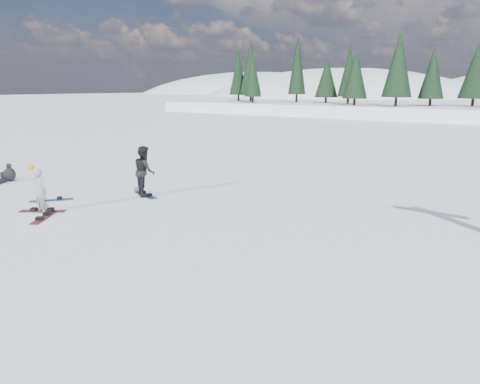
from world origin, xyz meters
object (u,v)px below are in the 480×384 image
(snowboarder_woman, at_px, (40,190))
(seated_rider, at_px, (8,175))
(snowboard_loose_a, at_px, (52,200))
(snowboard_loose_b, at_px, (44,218))
(snowboarder_man, at_px, (144,171))
(gear_bag, at_px, (6,176))

(snowboarder_woman, relative_size, seated_rider, 1.53)
(snowboard_loose_a, bearing_deg, seated_rider, 114.16)
(snowboard_loose_b, bearing_deg, snowboarder_man, 141.12)
(snowboarder_man, distance_m, seated_rider, 7.06)
(gear_bag, distance_m, snowboard_loose_b, 7.75)
(seated_rider, bearing_deg, snowboard_loose_a, -34.47)
(snowboarder_man, distance_m, snowboard_loose_a, 3.50)
(snowboarder_woman, height_order, seated_rider, snowboarder_woman)
(seated_rider, relative_size, gear_bag, 2.32)
(snowboarder_woman, relative_size, snowboard_loose_b, 1.07)
(snowboard_loose_b, bearing_deg, snowboarder_woman, -154.48)
(seated_rider, distance_m, snowboard_loose_b, 7.02)
(snowboarder_woman, bearing_deg, seated_rider, -19.46)
(snowboarder_man, xyz_separation_m, snowboard_loose_b, (-0.20, -4.09, -0.94))
(snowboard_loose_a, bearing_deg, snowboard_loose_b, -92.73)
(snowboard_loose_b, xyz_separation_m, snowboard_loose_a, (-1.92, 1.47, 0.00))
(snowboarder_woman, distance_m, seated_rider, 6.15)
(snowboard_loose_b, distance_m, snowboard_loose_a, 2.42)
(gear_bag, xyz_separation_m, snowboard_loose_a, (5.39, -1.12, -0.14))
(snowboarder_woman, height_order, gear_bag, snowboarder_woman)
(snowboarder_woman, bearing_deg, snowboarder_man, -106.17)
(snowboarder_woman, height_order, snowboarder_man, snowboarder_man)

